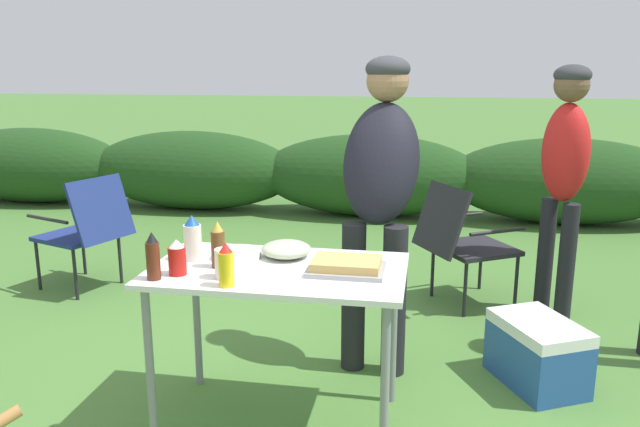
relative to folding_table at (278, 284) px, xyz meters
name	(u,v)px	position (x,y,z in m)	size (l,w,h in m)	color
ground_plane	(280,421)	(0.00, 0.00, -0.66)	(60.00, 60.00, 0.00)	#477533
shrub_hedge	(369,175)	(0.00, 4.09, -0.22)	(14.40, 0.90, 0.88)	#1E4219
folding_table	(278,284)	(0.00, 0.00, 0.00)	(1.10, 0.64, 0.74)	white
food_tray	(346,266)	(0.30, -0.01, 0.10)	(0.32, 0.23, 0.06)	#9E9EA3
plate_stack	(237,254)	(-0.22, 0.11, 0.09)	(0.22, 0.22, 0.03)	white
mixing_bowl	(287,249)	(0.00, 0.16, 0.11)	(0.23, 0.23, 0.07)	#ADBC99
paper_cup_stack	(225,264)	(-0.18, -0.17, 0.14)	(0.08, 0.08, 0.12)	white
mustard_bottle	(226,266)	(-0.14, -0.26, 0.16)	(0.06, 0.06, 0.18)	yellow
beer_bottle	(218,245)	(-0.26, -0.03, 0.17)	(0.06, 0.06, 0.21)	brown
ketchup_bottle	(177,258)	(-0.39, -0.16, 0.15)	(0.07, 0.07, 0.15)	red
mayo_bottle	(193,239)	(-0.40, 0.04, 0.17)	(0.08, 0.08, 0.21)	silver
bbq_sauce_bottle	(153,257)	(-0.46, -0.23, 0.17)	(0.06, 0.06, 0.20)	#562314
standing_person_in_dark_puffer	(380,180)	(0.38, 0.69, 0.35)	(0.45, 0.55, 1.64)	black
standing_person_in_olive_jacket	(565,162)	(1.45, 1.54, 0.34)	(0.38, 0.40, 1.60)	black
camp_chair_green_behind_table	(86,227)	(-1.77, 1.45, -0.20)	(0.71, 0.64, 0.83)	navy
camp_chair_near_hedge	(462,238)	(0.86, 1.61, -0.20)	(0.74, 0.70, 0.83)	#232328
cooler_box	(537,353)	(1.21, 0.57, -0.49)	(0.50, 0.57, 0.34)	#234C93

